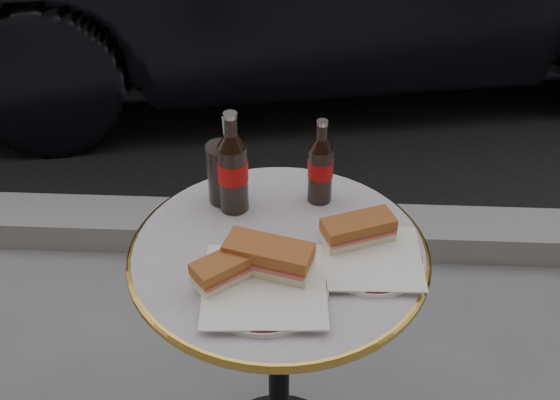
{
  "coord_description": "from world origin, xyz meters",
  "views": [
    {
      "loc": [
        0.06,
        -1.09,
        1.67
      ],
      "look_at": [
        0.0,
        0.05,
        0.82
      ],
      "focal_mm": 45.0,
      "sensor_mm": 36.0,
      "label": 1
    }
  ],
  "objects_px": {
    "cola_bottle_right": "(321,161)",
    "cola_bottle_left": "(232,162)",
    "plate_left": "(265,289)",
    "cola_glass": "(223,173)",
    "plate_right": "(372,261)",
    "bistro_table": "(279,366)"
  },
  "relations": [
    {
      "from": "plate_right",
      "to": "cola_glass",
      "type": "relative_size",
      "value": 1.43
    },
    {
      "from": "plate_right",
      "to": "cola_glass",
      "type": "height_order",
      "value": "cola_glass"
    },
    {
      "from": "cola_bottle_left",
      "to": "cola_glass",
      "type": "bearing_deg",
      "value": 133.14
    },
    {
      "from": "bistro_table",
      "to": "plate_left",
      "type": "height_order",
      "value": "plate_left"
    },
    {
      "from": "plate_right",
      "to": "bistro_table",
      "type": "bearing_deg",
      "value": 169.78
    },
    {
      "from": "plate_left",
      "to": "plate_right",
      "type": "bearing_deg",
      "value": 23.61
    },
    {
      "from": "plate_left",
      "to": "plate_right",
      "type": "distance_m",
      "value": 0.23
    },
    {
      "from": "cola_bottle_right",
      "to": "cola_bottle_left",
      "type": "bearing_deg",
      "value": -167.67
    },
    {
      "from": "cola_bottle_left",
      "to": "cola_bottle_right",
      "type": "relative_size",
      "value": 1.18
    },
    {
      "from": "plate_left",
      "to": "cola_glass",
      "type": "bearing_deg",
      "value": 110.9
    },
    {
      "from": "cola_bottle_left",
      "to": "cola_glass",
      "type": "distance_m",
      "value": 0.06
    },
    {
      "from": "bistro_table",
      "to": "plate_left",
      "type": "bearing_deg",
      "value": -99.29
    },
    {
      "from": "cola_bottle_left",
      "to": "cola_bottle_right",
      "type": "distance_m",
      "value": 0.19
    },
    {
      "from": "cola_glass",
      "to": "plate_right",
      "type": "bearing_deg",
      "value": -31.58
    },
    {
      "from": "plate_left",
      "to": "cola_glass",
      "type": "relative_size",
      "value": 1.71
    },
    {
      "from": "plate_right",
      "to": "cola_glass",
      "type": "xyz_separation_m",
      "value": [
        -0.32,
        0.2,
        0.07
      ]
    },
    {
      "from": "plate_left",
      "to": "cola_bottle_left",
      "type": "relative_size",
      "value": 1.03
    },
    {
      "from": "bistro_table",
      "to": "plate_right",
      "type": "distance_m",
      "value": 0.42
    },
    {
      "from": "bistro_table",
      "to": "plate_left",
      "type": "xyz_separation_m",
      "value": [
        -0.02,
        -0.13,
        0.37
      ]
    },
    {
      "from": "bistro_table",
      "to": "cola_glass",
      "type": "distance_m",
      "value": 0.49
    },
    {
      "from": "bistro_table",
      "to": "cola_bottle_left",
      "type": "distance_m",
      "value": 0.52
    },
    {
      "from": "plate_right",
      "to": "cola_bottle_left",
      "type": "bearing_deg",
      "value": 150.1
    }
  ]
}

